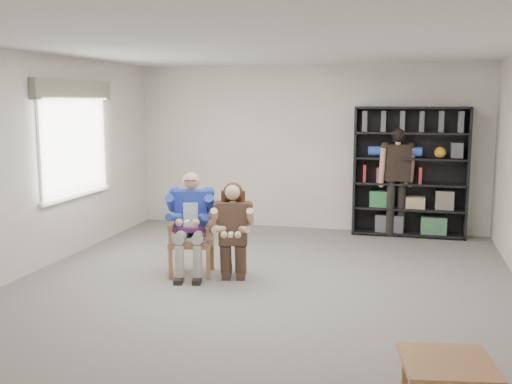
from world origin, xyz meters
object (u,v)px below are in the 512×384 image
(seated_man, at_px, (191,224))
(standing_man, at_px, (397,183))
(armchair, at_px, (192,235))
(kneeling_woman, at_px, (233,232))
(bookshelf, at_px, (410,172))

(seated_man, height_order, standing_man, standing_man)
(armchair, bearing_deg, kneeling_woman, -23.83)
(kneeling_woman, xyz_separation_m, standing_man, (1.89, 2.99, 0.28))
(bookshelf, bearing_deg, armchair, -132.02)
(kneeling_woman, height_order, standing_man, standing_man)
(kneeling_woman, relative_size, standing_man, 0.69)
(kneeling_woman, relative_size, bookshelf, 0.58)
(seated_man, relative_size, bookshelf, 0.63)
(bookshelf, bearing_deg, standing_man, -154.64)
(seated_man, distance_m, standing_man, 3.79)
(bookshelf, xyz_separation_m, standing_man, (-0.20, -0.10, -0.17))
(seated_man, distance_m, kneeling_woman, 0.59)
(armchair, relative_size, kneeling_woman, 0.84)
(standing_man, bearing_deg, bookshelf, 6.37)
(armchair, distance_m, kneeling_woman, 0.60)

